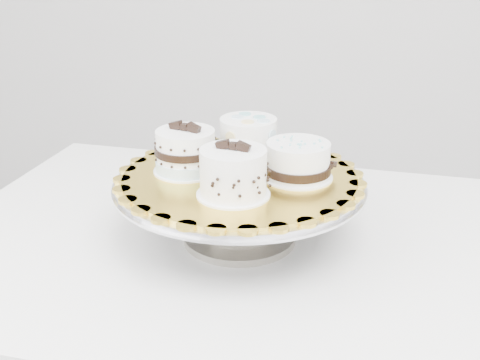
% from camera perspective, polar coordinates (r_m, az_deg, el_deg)
% --- Properties ---
extents(table, '(1.17, 0.83, 0.75)m').
position_cam_1_polar(table, '(1.06, 2.22, -9.91)').
color(table, white).
rests_on(table, floor).
extents(cake_stand, '(0.41, 0.41, 0.11)m').
position_cam_1_polar(cake_stand, '(0.98, -0.05, -1.72)').
color(cake_stand, gray).
rests_on(cake_stand, table).
extents(cake_board, '(0.44, 0.44, 0.01)m').
position_cam_1_polar(cake_board, '(0.97, -0.05, 0.31)').
color(cake_board, gold).
rests_on(cake_board, cake_stand).
extents(cake_swirl, '(0.12, 0.12, 0.09)m').
position_cam_1_polar(cake_swirl, '(0.88, -0.65, 0.59)').
color(cake_swirl, white).
rests_on(cake_swirl, cake_board).
extents(cake_banded, '(0.12, 0.12, 0.09)m').
position_cam_1_polar(cake_banded, '(0.97, -5.16, 2.59)').
color(cake_banded, white).
rests_on(cake_banded, cake_board).
extents(cake_dots, '(0.12, 0.12, 0.07)m').
position_cam_1_polar(cake_dots, '(1.03, 0.79, 3.98)').
color(cake_dots, white).
rests_on(cake_dots, cake_board).
extents(cake_ribbon, '(0.13, 0.13, 0.06)m').
position_cam_1_polar(cake_ribbon, '(0.95, 5.56, 1.77)').
color(cake_ribbon, white).
rests_on(cake_ribbon, cake_board).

